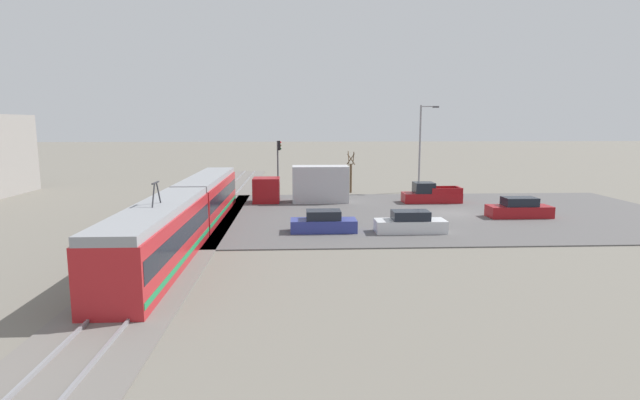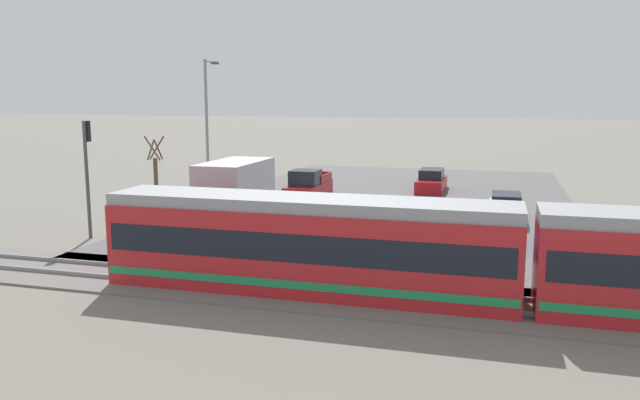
{
  "view_description": "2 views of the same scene",
  "coord_description": "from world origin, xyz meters",
  "px_view_note": "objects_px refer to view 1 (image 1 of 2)",
  "views": [
    {
      "loc": [
        -38.8,
        12.41,
        7.2
      ],
      "look_at": [
        -3.83,
        10.7,
        1.81
      ],
      "focal_mm": 28.0,
      "sensor_mm": 36.0,
      "label": 1
    },
    {
      "loc": [
        -6.27,
        38.69,
        6.53
      ],
      "look_at": [
        1.54,
        11.24,
        1.81
      ],
      "focal_mm": 35.0,
      "sensor_mm": 36.0,
      "label": 2
    }
  ],
  "objects_px": {
    "box_truck": "(307,185)",
    "pickup_truck": "(430,195)",
    "sedan_car_2": "(519,209)",
    "street_tree": "(351,174)",
    "light_rail_tram": "(189,212)",
    "street_lamp_near_crossing": "(422,143)",
    "sedan_car_0": "(410,223)",
    "traffic_light_pole": "(278,160)",
    "sedan_car_1": "(323,223)"
  },
  "relations": [
    {
      "from": "sedan_car_2",
      "to": "street_tree",
      "type": "height_order",
      "value": "street_tree"
    },
    {
      "from": "pickup_truck",
      "to": "street_tree",
      "type": "xyz_separation_m",
      "value": [
        7.31,
        6.47,
        1.2
      ]
    },
    {
      "from": "traffic_light_pole",
      "to": "pickup_truck",
      "type": "bearing_deg",
      "value": -114.58
    },
    {
      "from": "sedan_car_0",
      "to": "street_lamp_near_crossing",
      "type": "distance_m",
      "value": 21.13
    },
    {
      "from": "light_rail_tram",
      "to": "street_lamp_near_crossing",
      "type": "xyz_separation_m",
      "value": [
        20.38,
        -19.99,
        3.55
      ]
    },
    {
      "from": "pickup_truck",
      "to": "sedan_car_1",
      "type": "distance_m",
      "value": 15.81
    },
    {
      "from": "light_rail_tram",
      "to": "box_truck",
      "type": "height_order",
      "value": "light_rail_tram"
    },
    {
      "from": "pickup_truck",
      "to": "street_tree",
      "type": "bearing_deg",
      "value": 41.51
    },
    {
      "from": "street_tree",
      "to": "street_lamp_near_crossing",
      "type": "bearing_deg",
      "value": -88.43
    },
    {
      "from": "box_truck",
      "to": "pickup_truck",
      "type": "height_order",
      "value": "box_truck"
    },
    {
      "from": "sedan_car_0",
      "to": "sedan_car_1",
      "type": "relative_size",
      "value": 1.06
    },
    {
      "from": "pickup_truck",
      "to": "sedan_car_0",
      "type": "distance_m",
      "value": 13.21
    },
    {
      "from": "box_truck",
      "to": "street_lamp_near_crossing",
      "type": "height_order",
      "value": "street_lamp_near_crossing"
    },
    {
      "from": "light_rail_tram",
      "to": "street_lamp_near_crossing",
      "type": "distance_m",
      "value": 28.76
    },
    {
      "from": "street_tree",
      "to": "pickup_truck",
      "type": "bearing_deg",
      "value": -138.49
    },
    {
      "from": "pickup_truck",
      "to": "traffic_light_pole",
      "type": "xyz_separation_m",
      "value": [
        6.38,
        13.95,
        2.75
      ]
    },
    {
      "from": "light_rail_tram",
      "to": "sedan_car_0",
      "type": "height_order",
      "value": "light_rail_tram"
    },
    {
      "from": "box_truck",
      "to": "street_tree",
      "type": "bearing_deg",
      "value": -35.75
    },
    {
      "from": "box_truck",
      "to": "sedan_car_1",
      "type": "height_order",
      "value": "box_truck"
    },
    {
      "from": "pickup_truck",
      "to": "light_rail_tram",
      "type": "bearing_deg",
      "value": 124.09
    },
    {
      "from": "pickup_truck",
      "to": "street_lamp_near_crossing",
      "type": "xyz_separation_m",
      "value": [
        7.51,
        -0.97,
        4.4
      ]
    },
    {
      "from": "sedan_car_0",
      "to": "light_rail_tram",
      "type": "bearing_deg",
      "value": 92.06
    },
    {
      "from": "street_tree",
      "to": "box_truck",
      "type": "bearing_deg",
      "value": 144.25
    },
    {
      "from": "sedan_car_1",
      "to": "street_lamp_near_crossing",
      "type": "xyz_separation_m",
      "value": [
        19.41,
        -11.37,
        4.5
      ]
    },
    {
      "from": "box_truck",
      "to": "street_tree",
      "type": "height_order",
      "value": "street_tree"
    },
    {
      "from": "street_tree",
      "to": "street_lamp_near_crossing",
      "type": "height_order",
      "value": "street_lamp_near_crossing"
    },
    {
      "from": "sedan_car_1",
      "to": "pickup_truck",
      "type": "bearing_deg",
      "value": 138.86
    },
    {
      "from": "street_tree",
      "to": "street_lamp_near_crossing",
      "type": "relative_size",
      "value": 0.48
    },
    {
      "from": "light_rail_tram",
      "to": "street_lamp_near_crossing",
      "type": "bearing_deg",
      "value": -44.45
    },
    {
      "from": "light_rail_tram",
      "to": "box_truck",
      "type": "xyz_separation_m",
      "value": [
        13.63,
        -7.84,
        -0.02
      ]
    },
    {
      "from": "light_rail_tram",
      "to": "pickup_truck",
      "type": "xyz_separation_m",
      "value": [
        12.87,
        -19.01,
        -0.85
      ]
    },
    {
      "from": "sedan_car_1",
      "to": "sedan_car_2",
      "type": "bearing_deg",
      "value": 106.17
    },
    {
      "from": "light_rail_tram",
      "to": "traffic_light_pole",
      "type": "height_order",
      "value": "traffic_light_pole"
    },
    {
      "from": "sedan_car_1",
      "to": "sedan_car_2",
      "type": "xyz_separation_m",
      "value": [
        4.43,
        -15.27,
        0.04
      ]
    },
    {
      "from": "light_rail_tram",
      "to": "sedan_car_2",
      "type": "height_order",
      "value": "light_rail_tram"
    },
    {
      "from": "sedan_car_0",
      "to": "sedan_car_1",
      "type": "bearing_deg",
      "value": 85.53
    },
    {
      "from": "pickup_truck",
      "to": "traffic_light_pole",
      "type": "relative_size",
      "value": 0.96
    },
    {
      "from": "light_rail_tram",
      "to": "pickup_truck",
      "type": "height_order",
      "value": "light_rail_tram"
    },
    {
      "from": "traffic_light_pole",
      "to": "street_lamp_near_crossing",
      "type": "distance_m",
      "value": 15.06
    },
    {
      "from": "box_truck",
      "to": "sedan_car_0",
      "type": "relative_size",
      "value": 1.86
    },
    {
      "from": "box_truck",
      "to": "sedan_car_2",
      "type": "bearing_deg",
      "value": -117.19
    },
    {
      "from": "pickup_truck",
      "to": "street_lamp_near_crossing",
      "type": "distance_m",
      "value": 8.76
    },
    {
      "from": "box_truck",
      "to": "sedan_car_2",
      "type": "xyz_separation_m",
      "value": [
        -8.24,
        -16.04,
        -0.89
      ]
    },
    {
      "from": "box_truck",
      "to": "sedan_car_0",
      "type": "height_order",
      "value": "box_truck"
    },
    {
      "from": "sedan_car_1",
      "to": "box_truck",
      "type": "bearing_deg",
      "value": -176.5
    },
    {
      "from": "sedan_car_2",
      "to": "traffic_light_pole",
      "type": "distance_m",
      "value": 23.54
    },
    {
      "from": "street_lamp_near_crossing",
      "to": "sedan_car_0",
      "type": "bearing_deg",
      "value": 164.11
    },
    {
      "from": "sedan_car_0",
      "to": "sedan_car_2",
      "type": "height_order",
      "value": "sedan_car_2"
    },
    {
      "from": "traffic_light_pole",
      "to": "street_tree",
      "type": "distance_m",
      "value": 7.7
    },
    {
      "from": "street_tree",
      "to": "sedan_car_2",
      "type": "bearing_deg",
      "value": -142.51
    }
  ]
}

